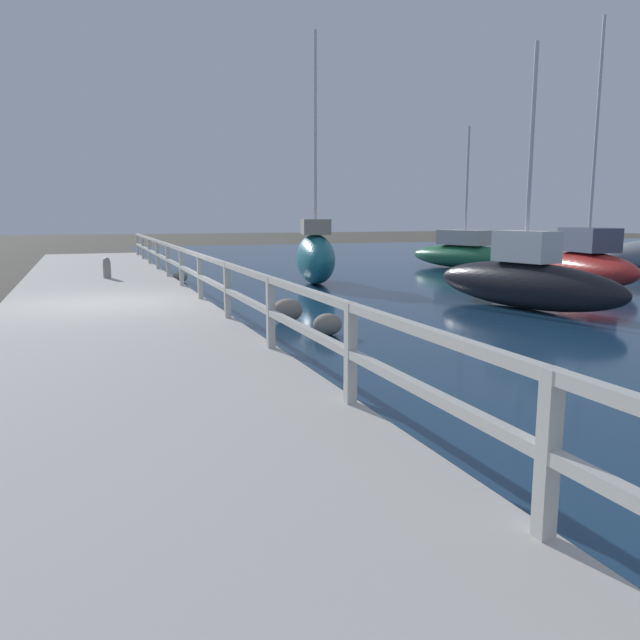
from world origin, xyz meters
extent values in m
plane|color=#4C473D|center=(0.00, 0.00, 0.00)|extent=(120.00, 120.00, 0.00)
cube|color=beige|center=(0.00, 0.00, 0.15)|extent=(4.06, 36.00, 0.30)
cube|color=beige|center=(1.93, -10.80, 0.78)|extent=(0.10, 0.10, 0.97)
cube|color=beige|center=(1.93, -8.10, 0.78)|extent=(0.10, 0.10, 0.97)
cube|color=beige|center=(1.93, -5.40, 0.78)|extent=(0.10, 0.10, 0.97)
cube|color=beige|center=(1.93, -2.70, 0.78)|extent=(0.10, 0.10, 0.97)
cube|color=beige|center=(1.93, 0.00, 0.78)|extent=(0.10, 0.10, 0.97)
cube|color=beige|center=(1.93, 2.70, 0.78)|extent=(0.10, 0.10, 0.97)
cube|color=beige|center=(1.93, 5.40, 0.78)|extent=(0.10, 0.10, 0.97)
cube|color=beige|center=(1.93, 8.10, 0.78)|extent=(0.10, 0.10, 0.97)
cube|color=beige|center=(1.93, 10.80, 0.78)|extent=(0.10, 0.10, 0.97)
cube|color=beige|center=(1.93, 13.50, 0.78)|extent=(0.10, 0.10, 0.97)
cube|color=beige|center=(1.93, 16.20, 0.78)|extent=(0.10, 0.10, 0.97)
cube|color=beige|center=(1.93, 0.00, 1.23)|extent=(0.09, 32.50, 0.08)
cube|color=beige|center=(1.93, 0.00, 0.78)|extent=(0.09, 32.50, 0.08)
ellipsoid|color=gray|center=(3.53, -3.43, 0.19)|extent=(0.51, 0.46, 0.39)
ellipsoid|color=gray|center=(2.42, 6.39, 0.17)|extent=(0.45, 0.40, 0.34)
ellipsoid|color=gray|center=(3.32, -1.80, 0.23)|extent=(0.60, 0.54, 0.45)
cylinder|color=gray|center=(0.22, 5.45, 0.52)|extent=(0.22, 0.22, 0.45)
sphere|color=gray|center=(0.22, 5.45, 0.79)|extent=(0.19, 0.19, 0.19)
ellipsoid|color=red|center=(13.63, 1.16, 0.51)|extent=(2.16, 4.62, 1.00)
cube|color=#4C566B|center=(13.63, 1.16, 1.36)|extent=(1.28, 1.96, 0.70)
cylinder|color=silver|center=(13.63, 1.16, 4.30)|extent=(0.09, 0.09, 6.58)
ellipsoid|color=#236B42|center=(13.65, 7.62, 0.47)|extent=(2.97, 5.46, 0.92)
cube|color=beige|center=(13.65, 7.62, 1.22)|extent=(1.62, 2.28, 0.57)
cylinder|color=silver|center=(13.65, 7.62, 3.18)|extent=(0.09, 0.09, 4.50)
ellipsoid|color=#1E707A|center=(6.26, 4.55, 0.76)|extent=(2.09, 3.92, 1.49)
cube|color=#9E937F|center=(6.26, 4.55, 1.73)|extent=(1.20, 1.76, 0.46)
cylinder|color=silver|center=(6.26, 4.55, 4.44)|extent=(0.09, 0.09, 5.87)
ellipsoid|color=black|center=(8.82, -2.00, 0.53)|extent=(1.98, 5.22, 1.04)
cube|color=silver|center=(8.82, -2.00, 1.39)|extent=(0.96, 1.50, 0.69)
cylinder|color=silver|center=(8.82, -2.00, 3.37)|extent=(0.09, 0.09, 4.65)
camera|label=1|loc=(-0.37, -13.38, 2.07)|focal=35.00mm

